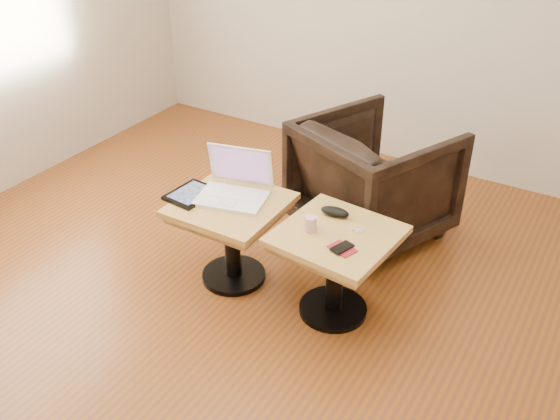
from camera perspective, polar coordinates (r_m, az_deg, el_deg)
The scene contains 11 objects.
room_shell at distance 2.60m, azimuth -4.59°, elevation 12.01°, with size 4.52×4.52×2.71m.
side_table_left at distance 3.41m, azimuth -4.48°, elevation -1.10°, with size 0.56×0.56×0.51m.
side_table_right at distance 3.17m, azimuth 5.15°, elevation -3.97°, with size 0.60×0.60×0.51m.
laptop at distance 3.38m, azimuth -4.18°, elevation 2.06°, with size 0.42×0.38×0.26m.
tablet at distance 3.43m, azimuth -8.12°, elevation 1.45°, with size 0.23×0.28×0.02m.
charging_adapter at distance 3.60m, azimuth -5.24°, elevation 3.22°, with size 0.04×0.04×0.02m, color white.
glasses_case at distance 3.22m, azimuth 5.05°, elevation -0.16°, with size 0.15×0.07×0.05m, color black.
striped_cup at distance 3.09m, azimuth 2.83°, elevation -1.26°, with size 0.06×0.06×0.08m, color #C55C77.
earbuds_tangle at distance 3.12m, azimuth 7.14°, elevation -1.79°, with size 0.07×0.06×0.01m.
phone_on_sleeve at distance 2.98m, azimuth 5.71°, elevation -3.49°, with size 0.15×0.12×0.02m.
armchair at distance 3.88m, azimuth 8.54°, elevation 2.80°, with size 0.80×0.82×0.75m, color black.
Camera 1 is at (1.44, -1.99, 2.22)m, focal length 40.00 mm.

